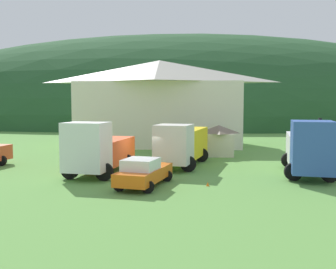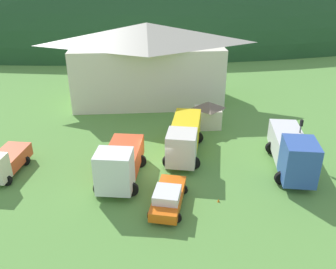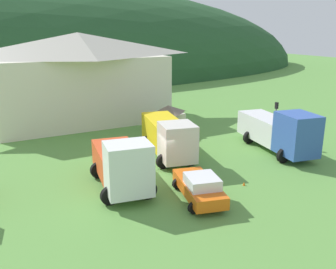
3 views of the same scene
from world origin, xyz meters
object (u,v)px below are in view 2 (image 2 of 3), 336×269
at_px(play_shed_cream, 208,114).
at_px(traffic_cone_near_pickup, 218,202).
at_px(light_truck_cream, 3,162).
at_px(service_pickup_orange, 168,197).
at_px(traffic_light_east, 299,135).
at_px(depot_building, 147,62).
at_px(heavy_rig_white, 120,163).
at_px(box_truck_blue, 292,151).
at_px(flatbed_truck_yellow, 184,137).

bearing_deg(play_shed_cream, traffic_cone_near_pickup, -96.45).
xyz_separation_m(light_truck_cream, service_pickup_orange, (12.81, -5.21, -0.35)).
relative_size(service_pickup_orange, traffic_light_east, 1.39).
xyz_separation_m(depot_building, service_pickup_orange, (0.80, -21.64, -3.98)).
bearing_deg(traffic_light_east, heavy_rig_white, -170.68).
height_order(light_truck_cream, traffic_light_east, traffic_light_east).
distance_m(depot_building, box_truck_blue, 20.97).
height_order(flatbed_truck_yellow, traffic_cone_near_pickup, flatbed_truck_yellow).
relative_size(play_shed_cream, heavy_rig_white, 0.38).
bearing_deg(traffic_cone_near_pickup, light_truck_cream, 163.47).
relative_size(depot_building, box_truck_blue, 2.14).
relative_size(heavy_rig_white, flatbed_truck_yellow, 0.87).
relative_size(box_truck_blue, traffic_light_east, 2.34).
bearing_deg(traffic_light_east, light_truck_cream, -178.18).
height_order(depot_building, box_truck_blue, depot_building).
bearing_deg(flatbed_truck_yellow, play_shed_cream, 163.84).
relative_size(heavy_rig_white, box_truck_blue, 0.83).
distance_m(box_truck_blue, traffic_cone_near_pickup, 7.94).
height_order(depot_building, flatbed_truck_yellow, depot_building).
relative_size(heavy_rig_white, traffic_cone_near_pickup, 14.87).
bearing_deg(depot_building, light_truck_cream, -126.17).
bearing_deg(depot_building, play_shed_cream, -54.63).
distance_m(play_shed_cream, traffic_cone_near_pickup, 13.13).
distance_m(traffic_light_east, traffic_cone_near_pickup, 10.05).
bearing_deg(service_pickup_orange, depot_building, -163.74).
distance_m(flatbed_truck_yellow, traffic_light_east, 9.78).
relative_size(flatbed_truck_yellow, service_pickup_orange, 1.60).
height_order(depot_building, traffic_light_east, depot_building).
height_order(depot_building, play_shed_cream, depot_building).
relative_size(play_shed_cream, flatbed_truck_yellow, 0.33).
relative_size(traffic_light_east, traffic_cone_near_pickup, 7.66).
bearing_deg(traffic_light_east, service_pickup_orange, -152.79).
relative_size(light_truck_cream, traffic_cone_near_pickup, 11.00).
relative_size(box_truck_blue, service_pickup_orange, 1.68).
bearing_deg(traffic_light_east, box_truck_blue, -124.76).
bearing_deg(box_truck_blue, traffic_cone_near_pickup, -49.88).
height_order(light_truck_cream, flatbed_truck_yellow, flatbed_truck_yellow).
distance_m(heavy_rig_white, service_pickup_orange, 4.99).
distance_m(light_truck_cream, flatbed_truck_yellow, 15.00).
bearing_deg(traffic_cone_near_pickup, depot_building, 101.82).
distance_m(play_shed_cream, traffic_light_east, 9.83).
distance_m(flatbed_truck_yellow, traffic_cone_near_pickup, 7.60).
bearing_deg(depot_building, heavy_rig_white, -98.28).
distance_m(play_shed_cream, heavy_rig_white, 13.01).
bearing_deg(traffic_cone_near_pickup, box_truck_blue, 29.70).
distance_m(depot_building, service_pickup_orange, 22.02).
height_order(light_truck_cream, heavy_rig_white, heavy_rig_white).
relative_size(light_truck_cream, traffic_light_east, 1.44).
distance_m(play_shed_cream, flatbed_truck_yellow, 6.56).
xyz_separation_m(box_truck_blue, traffic_light_east, (1.27, 1.84, 0.47)).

